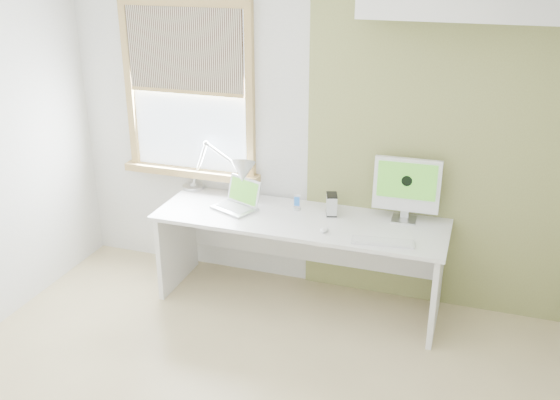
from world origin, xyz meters
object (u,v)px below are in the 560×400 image
at_px(laptop, 238,201).
at_px(external_drive, 332,204).
at_px(desk_lamp, 233,172).
at_px(imac, 407,186).
at_px(desk, 302,238).

xyz_separation_m(laptop, external_drive, (0.72, 0.11, 0.03)).
bearing_deg(external_drive, desk_lamp, 177.25).
xyz_separation_m(desk_lamp, imac, (1.36, 0.04, 0.04)).
xyz_separation_m(desk_lamp, laptop, (0.10, -0.15, -0.17)).
height_order(desk, desk_lamp, desk_lamp).
height_order(desk, external_drive, external_drive).
height_order(desk_lamp, laptop, desk_lamp).
relative_size(desk, desk_lamp, 2.94).
bearing_deg(imac, external_drive, -171.59).
xyz_separation_m(laptop, imac, (1.26, 0.19, 0.21)).
bearing_deg(imac, desk_lamp, -178.30).
relative_size(external_drive, imac, 0.34).
bearing_deg(desk, desk_lamp, 168.59).
bearing_deg(laptop, external_drive, 8.46).
bearing_deg(desk, laptop, -177.45).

